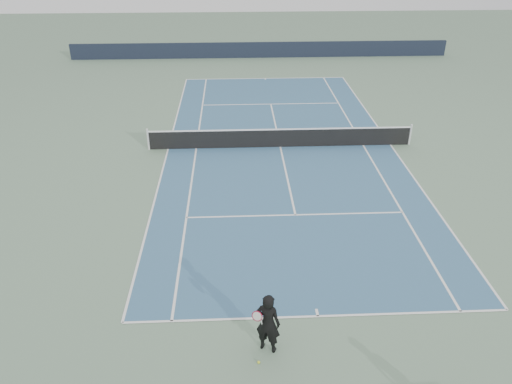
{
  "coord_description": "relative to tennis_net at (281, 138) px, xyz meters",
  "views": [
    {
      "loc": [
        -2.25,
        -22.42,
        9.9
      ],
      "look_at": [
        -1.5,
        -6.5,
        1.1
      ],
      "focal_mm": 35.0,
      "sensor_mm": 36.0,
      "label": 1
    }
  ],
  "objects": [
    {
      "name": "ground",
      "position": [
        0.0,
        0.0,
        -0.5
      ],
      "size": [
        80.0,
        80.0,
        0.0
      ],
      "primitive_type": "plane",
      "color": "slate"
    },
    {
      "name": "court_surface",
      "position": [
        0.0,
        0.0,
        -0.5
      ],
      "size": [
        10.97,
        23.77,
        0.01
      ],
      "primitive_type": "cube",
      "color": "#365E80",
      "rests_on": "ground"
    },
    {
      "name": "tennis_net",
      "position": [
        0.0,
        0.0,
        0.0
      ],
      "size": [
        12.9,
        0.1,
        1.07
      ],
      "color": "silver",
      "rests_on": "ground"
    },
    {
      "name": "tennis_ball",
      "position": [
        -1.76,
        -13.48,
        -0.47
      ],
      "size": [
        0.07,
        0.07,
        0.07
      ],
      "primitive_type": "sphere",
      "color": "yellow",
      "rests_on": "ground"
    },
    {
      "name": "tennis_player",
      "position": [
        -1.5,
        -13.0,
        0.39
      ],
      "size": [
        0.86,
        0.71,
        1.79
      ],
      "color": "black",
      "rests_on": "ground"
    },
    {
      "name": "windscreen_far",
      "position": [
        0.0,
        17.88,
        0.1
      ],
      "size": [
        30.0,
        0.25,
        1.2
      ],
      "primitive_type": "cube",
      "color": "black",
      "rests_on": "ground"
    }
  ]
}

